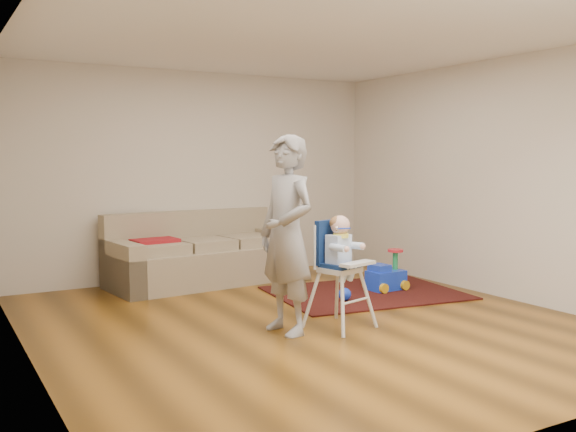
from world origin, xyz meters
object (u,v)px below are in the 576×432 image
high_chair (340,274)px  adult (287,235)px  sofa (203,248)px  toy_ball (345,294)px  ride_on_toy (386,270)px  side_table (135,266)px

high_chair → adult: adult is taller
sofa → toy_ball: 2.02m
high_chair → ride_on_toy: bearing=21.5°
side_table → high_chair: (1.11, -2.80, 0.25)m
sofa → ride_on_toy: bearing=-47.1°
ride_on_toy → high_chair: bearing=-145.6°
ride_on_toy → adult: adult is taller
toy_ball → high_chair: high_chair is taller
adult → high_chair: bearing=71.3°
side_table → adult: 2.85m
sofa → side_table: 0.86m
high_chair → toy_ball: bearing=36.3°
sofa → toy_ball: (0.95, -1.75, -0.36)m
ride_on_toy → adult: 2.27m
ride_on_toy → sofa: bearing=135.7°
ride_on_toy → high_chair: high_chair is taller
ride_on_toy → adult: bearing=-155.9°
toy_ball → sofa: bearing=118.6°
high_chair → sofa: bearing=80.5°
sofa → ride_on_toy: size_ratio=5.06×
ride_on_toy → adult: size_ratio=0.27×
side_table → toy_ball: side_table is taller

